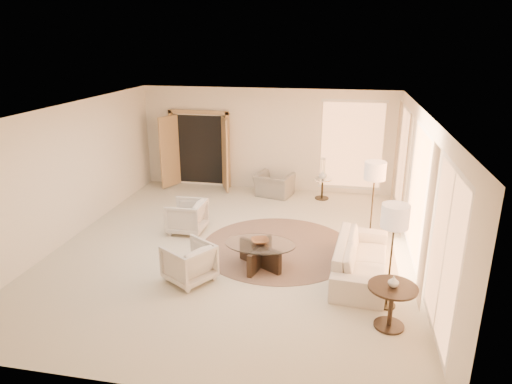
% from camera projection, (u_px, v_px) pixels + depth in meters
% --- Properties ---
extents(room, '(7.04, 8.04, 2.83)m').
position_uv_depth(room, '(232.00, 183.00, 8.82)').
color(room, beige).
rests_on(room, ground).
extents(windows_right, '(0.10, 6.40, 2.40)m').
position_uv_depth(windows_right, '(417.00, 194.00, 8.30)').
color(windows_right, '#F8A463').
rests_on(windows_right, room).
extents(window_back_corner, '(1.70, 0.10, 2.40)m').
position_uv_depth(window_back_corner, '(352.00, 146.00, 12.09)').
color(window_back_corner, '#F8A463').
rests_on(window_back_corner, room).
extents(curtains_right, '(0.06, 5.20, 2.60)m').
position_uv_depth(curtains_right, '(408.00, 182.00, 9.16)').
color(curtains_right, tan).
rests_on(curtains_right, room).
extents(french_doors, '(1.95, 0.66, 2.16)m').
position_uv_depth(french_doors, '(199.00, 150.00, 12.82)').
color(french_doors, tan).
rests_on(french_doors, room).
extents(area_rug, '(3.92, 3.92, 0.01)m').
position_uv_depth(area_rug, '(278.00, 247.00, 9.30)').
color(area_rug, '#463127').
rests_on(area_rug, room).
extents(sofa, '(1.07, 2.31, 0.66)m').
position_uv_depth(sofa, '(361.00, 258.00, 8.12)').
color(sofa, beige).
rests_on(sofa, room).
extents(armchair_left, '(0.72, 0.77, 0.78)m').
position_uv_depth(armchair_left, '(187.00, 215.00, 9.95)').
color(armchair_left, beige).
rests_on(armchair_left, room).
extents(armchair_right, '(0.98, 0.99, 0.76)m').
position_uv_depth(armchair_right, '(189.00, 261.00, 7.92)').
color(armchair_right, beige).
rests_on(armchair_right, room).
extents(accent_chair, '(1.06, 0.82, 0.82)m').
position_uv_depth(accent_chair, '(274.00, 181.00, 12.24)').
color(accent_chair, gray).
rests_on(accent_chair, room).
extents(coffee_table, '(1.71, 1.71, 0.48)m').
position_uv_depth(coffee_table, '(260.00, 252.00, 8.42)').
color(coffee_table, black).
rests_on(coffee_table, room).
extents(end_table, '(0.71, 0.71, 0.67)m').
position_uv_depth(end_table, '(392.00, 299.00, 6.60)').
color(end_table, black).
rests_on(end_table, room).
extents(side_table, '(0.47, 0.47, 0.55)m').
position_uv_depth(side_table, '(322.00, 187.00, 12.03)').
color(side_table, '#2A2419').
rests_on(side_table, room).
extents(floor_lamp_near, '(0.43, 0.43, 1.76)m').
position_uv_depth(floor_lamp_near, '(375.00, 175.00, 9.00)').
color(floor_lamp_near, '#2A2419').
rests_on(floor_lamp_near, room).
extents(floor_lamp_far, '(0.42, 0.42, 1.72)m').
position_uv_depth(floor_lamp_far, '(395.00, 221.00, 6.80)').
color(floor_lamp_far, '#2A2419').
rests_on(floor_lamp_far, room).
extents(bowl, '(0.43, 0.43, 0.08)m').
position_uv_depth(bowl, '(260.00, 241.00, 8.35)').
color(bowl, brown).
rests_on(bowl, coffee_table).
extents(end_vase, '(0.19, 0.19, 0.16)m').
position_uv_depth(end_vase, '(394.00, 282.00, 6.51)').
color(end_vase, white).
rests_on(end_vase, end_table).
extents(side_vase, '(0.28, 0.28, 0.23)m').
position_uv_depth(side_vase, '(323.00, 175.00, 11.93)').
color(side_vase, white).
rests_on(side_vase, side_table).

